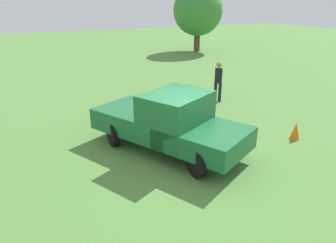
{
  "coord_description": "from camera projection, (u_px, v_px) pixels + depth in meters",
  "views": [
    {
      "loc": [
        7.08,
        -3.92,
        4.27
      ],
      "look_at": [
        -0.65,
        -0.25,
        0.9
      ],
      "focal_mm": 33.55,
      "sensor_mm": 36.0,
      "label": 1
    }
  ],
  "objects": [
    {
      "name": "pickup_truck",
      "position": [
        171.0,
        121.0,
        9.12
      ],
      "size": [
        5.08,
        3.85,
        1.81
      ],
      "rotation": [
        0.0,
        0.0,
        3.62
      ],
      "color": "black",
      "rests_on": "ground_plane"
    },
    {
      "name": "tree_back_left",
      "position": [
        198.0,
        11.0,
        25.92
      ],
      "size": [
        4.09,
        4.09,
        5.38
      ],
      "color": "brown",
      "rests_on": "ground_plane"
    },
    {
      "name": "traffic_cone",
      "position": [
        296.0,
        131.0,
        10.12
      ],
      "size": [
        0.32,
        0.32,
        0.55
      ],
      "primitive_type": "cone",
      "color": "orange",
      "rests_on": "ground_plane"
    },
    {
      "name": "person_bystander",
      "position": [
        218.0,
        79.0,
        13.59
      ],
      "size": [
        0.45,
        0.45,
        1.74
      ],
      "rotation": [
        0.0,
        0.0,
        2.37
      ],
      "color": "black",
      "rests_on": "ground_plane"
    },
    {
      "name": "ground_plane",
      "position": [
        185.0,
        156.0,
        9.08
      ],
      "size": [
        80.0,
        80.0,
        0.0
      ],
      "primitive_type": "plane",
      "color": "#54843D"
    }
  ]
}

